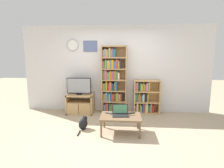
# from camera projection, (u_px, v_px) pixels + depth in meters

# --- Properties ---
(ground_plane) EXTENTS (18.00, 18.00, 0.00)m
(ground_plane) POSITION_uv_depth(u_px,v_px,m) (111.00, 135.00, 3.81)
(ground_plane) COLOR tan
(wall_back) EXTENTS (5.68, 0.09, 2.60)m
(wall_back) POSITION_uv_depth(u_px,v_px,m) (115.00, 69.00, 5.32)
(wall_back) COLOR silver
(wall_back) RESTS_ON ground_plane
(tv_stand) EXTENTS (0.78, 0.51, 0.57)m
(tv_stand) POSITION_uv_depth(u_px,v_px,m) (80.00, 104.00, 5.25)
(tv_stand) COLOR tan
(tv_stand) RESTS_ON ground_plane
(television) EXTENTS (0.72, 0.18, 0.50)m
(television) POSITION_uv_depth(u_px,v_px,m) (79.00, 86.00, 5.15)
(television) COLOR black
(television) RESTS_ON tv_stand
(bookshelf_tall) EXTENTS (0.74, 0.27, 2.00)m
(bookshelf_tall) POSITION_uv_depth(u_px,v_px,m) (112.00, 81.00, 5.21)
(bookshelf_tall) COLOR tan
(bookshelf_tall) RESTS_ON ground_plane
(bookshelf_short) EXTENTS (0.77, 0.29, 1.00)m
(bookshelf_short) POSITION_uv_depth(u_px,v_px,m) (145.00, 97.00, 5.22)
(bookshelf_short) COLOR tan
(bookshelf_short) RESTS_ON ground_plane
(coffee_table) EXTENTS (0.89, 0.60, 0.40)m
(coffee_table) POSITION_uv_depth(u_px,v_px,m) (121.00, 118.00, 3.89)
(coffee_table) COLOR brown
(coffee_table) RESTS_ON ground_plane
(laptop) EXTENTS (0.38, 0.29, 0.23)m
(laptop) POSITION_uv_depth(u_px,v_px,m) (120.00, 113.00, 3.91)
(laptop) COLOR #232326
(laptop) RESTS_ON coffee_table
(remote_near_laptop) EXTENTS (0.17, 0.09, 0.02)m
(remote_near_laptop) POSITION_uv_depth(u_px,v_px,m) (132.00, 113.00, 4.03)
(remote_near_laptop) COLOR black
(remote_near_laptop) RESTS_ON coffee_table
(remote_far_from_laptop) EXTENTS (0.16, 0.11, 0.02)m
(remote_far_from_laptop) POSITION_uv_depth(u_px,v_px,m) (109.00, 113.00, 4.02)
(remote_far_from_laptop) COLOR #38383A
(remote_far_from_laptop) RESTS_ON coffee_table
(cat) EXTENTS (0.26, 0.53, 0.31)m
(cat) POSITION_uv_depth(u_px,v_px,m) (83.00, 123.00, 4.12)
(cat) COLOR black
(cat) RESTS_ON ground_plane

